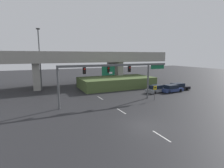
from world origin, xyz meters
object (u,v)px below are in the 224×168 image
object	(u,v)px
signal_gantry	(115,71)
parked_sedan_far_right	(178,87)
speed_limit_sign	(155,91)
parked_sedan_mid_right	(171,89)
highway_light_pole_near	(40,58)
parked_sedan_near_right	(156,89)

from	to	relation	value
signal_gantry	parked_sedan_far_right	bearing A→B (deg)	11.26
signal_gantry	speed_limit_sign	distance (m)	7.21
parked_sedan_far_right	parked_sedan_mid_right	bearing A→B (deg)	-153.78
signal_gantry	parked_sedan_mid_right	xyz separation A→B (m)	(13.34, 2.29, -4.15)
signal_gantry	parked_sedan_far_right	distance (m)	16.75
speed_limit_sign	highway_light_pole_near	distance (m)	23.45
parked_sedan_mid_right	parked_sedan_far_right	size ratio (longest dim) A/B	0.96
highway_light_pole_near	parked_sedan_mid_right	bearing A→B (deg)	-28.37
signal_gantry	parked_sedan_mid_right	world-z (taller)	signal_gantry
signal_gantry	parked_sedan_near_right	world-z (taller)	signal_gantry
parked_sedan_far_right	parked_sedan_near_right	bearing A→B (deg)	-172.81
parked_sedan_near_right	parked_sedan_mid_right	world-z (taller)	parked_sedan_near_right
speed_limit_sign	parked_sedan_far_right	world-z (taller)	speed_limit_sign
parked_sedan_mid_right	parked_sedan_far_right	xyz separation A→B (m)	(2.58, 0.88, 0.01)
parked_sedan_near_right	parked_sedan_mid_right	bearing A→B (deg)	-29.73
parked_sedan_far_right	speed_limit_sign	bearing A→B (deg)	-146.45
parked_sedan_near_right	parked_sedan_mid_right	xyz separation A→B (m)	(3.00, -0.90, -0.00)
signal_gantry	speed_limit_sign	bearing A→B (deg)	-14.12
parked_sedan_mid_right	parked_sedan_near_right	bearing A→B (deg)	161.42
parked_sedan_mid_right	highway_light_pole_near	bearing A→B (deg)	149.80
parked_sedan_mid_right	signal_gantry	bearing A→B (deg)	-172.07
speed_limit_sign	parked_sedan_near_right	xyz separation A→B (m)	(4.10, 4.77, -0.90)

